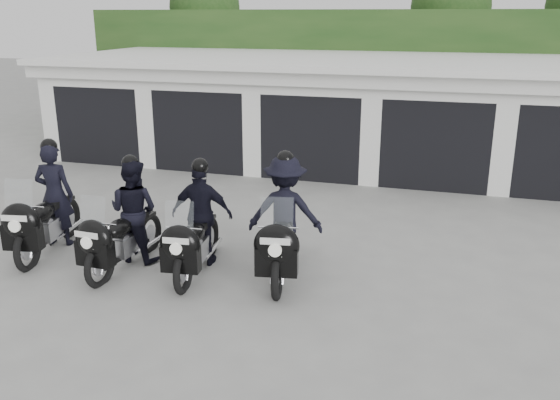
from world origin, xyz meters
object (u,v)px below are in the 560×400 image
(police_bike_a, at_px, (47,207))
(police_bike_c, at_px, (199,223))
(police_bike_b, at_px, (128,219))
(police_bike_d, at_px, (284,220))

(police_bike_a, height_order, police_bike_c, police_bike_a)
(police_bike_b, distance_m, police_bike_c, 1.25)
(police_bike_b, relative_size, police_bike_d, 0.94)
(police_bike_c, bearing_deg, police_bike_a, 174.66)
(police_bike_d, bearing_deg, police_bike_c, -177.34)
(police_bike_a, distance_m, police_bike_c, 2.95)
(police_bike_d, bearing_deg, police_bike_a, 174.74)
(police_bike_c, height_order, police_bike_d, police_bike_d)
(police_bike_a, distance_m, police_bike_b, 1.72)
(police_bike_a, xyz_separation_m, police_bike_b, (1.72, -0.12, -0.00))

